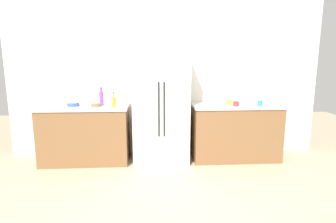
{
  "coord_description": "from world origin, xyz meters",
  "views": [
    {
      "loc": [
        -0.25,
        -2.99,
        1.62
      ],
      "look_at": [
        -0.04,
        0.4,
        0.98
      ],
      "focal_mm": 29.51,
      "sensor_mm": 36.0,
      "label": 1
    }
  ],
  "objects_px": {
    "cup_a": "(229,102)",
    "bowl_a": "(73,104)",
    "cup_b": "(260,103)",
    "bowl_b": "(96,105)",
    "bottle_a": "(114,102)",
    "refrigerator": "(161,106)",
    "cup_c": "(236,104)",
    "rice_cooker": "(216,97)",
    "bottle_b": "(101,98)",
    "toaster": "(264,97)"
  },
  "relations": [
    {
      "from": "bottle_b",
      "to": "cup_a",
      "type": "xyz_separation_m",
      "value": [
        2.03,
        -0.04,
        -0.08
      ]
    },
    {
      "from": "rice_cooker",
      "to": "cup_b",
      "type": "distance_m",
      "value": 0.68
    },
    {
      "from": "cup_b",
      "to": "bottle_a",
      "type": "bearing_deg",
      "value": 179.64
    },
    {
      "from": "bottle_a",
      "to": "bowl_b",
      "type": "distance_m",
      "value": 0.3
    },
    {
      "from": "rice_cooker",
      "to": "bowl_b",
      "type": "xyz_separation_m",
      "value": [
        -1.87,
        -0.06,
        -0.1
      ]
    },
    {
      "from": "bottle_a",
      "to": "cup_a",
      "type": "height_order",
      "value": "bottle_a"
    },
    {
      "from": "rice_cooker",
      "to": "bowl_b",
      "type": "distance_m",
      "value": 1.87
    },
    {
      "from": "refrigerator",
      "to": "cup_b",
      "type": "distance_m",
      "value": 1.55
    },
    {
      "from": "rice_cooker",
      "to": "bottle_a",
      "type": "relative_size",
      "value": 1.22
    },
    {
      "from": "bottle_a",
      "to": "bowl_a",
      "type": "xyz_separation_m",
      "value": [
        -0.64,
        0.15,
        -0.06
      ]
    },
    {
      "from": "bottle_b",
      "to": "bottle_a",
      "type": "bearing_deg",
      "value": -41.85
    },
    {
      "from": "toaster",
      "to": "bowl_b",
      "type": "distance_m",
      "value": 2.7
    },
    {
      "from": "refrigerator",
      "to": "bowl_a",
      "type": "distance_m",
      "value": 1.36
    },
    {
      "from": "bottle_a",
      "to": "bottle_b",
      "type": "distance_m",
      "value": 0.29
    },
    {
      "from": "bottle_a",
      "to": "bottle_b",
      "type": "bearing_deg",
      "value": 138.15
    },
    {
      "from": "cup_c",
      "to": "bowl_b",
      "type": "relative_size",
      "value": 0.65
    },
    {
      "from": "bottle_a",
      "to": "bowl_a",
      "type": "bearing_deg",
      "value": 167.18
    },
    {
      "from": "toaster",
      "to": "bowl_b",
      "type": "relative_size",
      "value": 1.49
    },
    {
      "from": "bottle_a",
      "to": "cup_a",
      "type": "bearing_deg",
      "value": 4.74
    },
    {
      "from": "toaster",
      "to": "cup_b",
      "type": "distance_m",
      "value": 0.31
    },
    {
      "from": "bottle_b",
      "to": "bowl_b",
      "type": "bearing_deg",
      "value": -118.32
    },
    {
      "from": "bowl_b",
      "to": "cup_c",
      "type": "bearing_deg",
      "value": -2.05
    },
    {
      "from": "rice_cooker",
      "to": "cup_a",
      "type": "distance_m",
      "value": 0.24
    },
    {
      "from": "toaster",
      "to": "cup_c",
      "type": "bearing_deg",
      "value": -155.36
    },
    {
      "from": "bowl_b",
      "to": "cup_a",
      "type": "bearing_deg",
      "value": 2.13
    },
    {
      "from": "bottle_a",
      "to": "cup_a",
      "type": "relative_size",
      "value": 2.69
    },
    {
      "from": "refrigerator",
      "to": "bowl_a",
      "type": "xyz_separation_m",
      "value": [
        -1.35,
        0.0,
        0.03
      ]
    },
    {
      "from": "cup_a",
      "to": "bowl_a",
      "type": "height_order",
      "value": "cup_a"
    },
    {
      "from": "refrigerator",
      "to": "bowl_b",
      "type": "height_order",
      "value": "refrigerator"
    },
    {
      "from": "cup_a",
      "to": "bowl_a",
      "type": "xyz_separation_m",
      "value": [
        -2.46,
        -0.0,
        -0.01
      ]
    },
    {
      "from": "refrigerator",
      "to": "cup_b",
      "type": "bearing_deg",
      "value": -5.8
    },
    {
      "from": "cup_b",
      "to": "bowl_a",
      "type": "bearing_deg",
      "value": 176.82
    },
    {
      "from": "rice_cooker",
      "to": "bowl_a",
      "type": "distance_m",
      "value": 2.23
    },
    {
      "from": "refrigerator",
      "to": "bowl_b",
      "type": "relative_size",
      "value": 12.67
    },
    {
      "from": "rice_cooker",
      "to": "bottle_a",
      "type": "bearing_deg",
      "value": -175.24
    },
    {
      "from": "bottle_a",
      "to": "bottle_b",
      "type": "xyz_separation_m",
      "value": [
        -0.22,
        0.2,
        0.03
      ]
    },
    {
      "from": "cup_b",
      "to": "refrigerator",
      "type": "bearing_deg",
      "value": 174.2
    },
    {
      "from": "cup_b",
      "to": "bowl_a",
      "type": "xyz_separation_m",
      "value": [
        -2.89,
        0.16,
        -0.02
      ]
    },
    {
      "from": "refrigerator",
      "to": "cup_c",
      "type": "height_order",
      "value": "refrigerator"
    },
    {
      "from": "cup_c",
      "to": "toaster",
      "type": "bearing_deg",
      "value": 24.64
    },
    {
      "from": "rice_cooker",
      "to": "bowl_a",
      "type": "xyz_separation_m",
      "value": [
        -2.23,
        0.01,
        -0.1
      ]
    },
    {
      "from": "cup_c",
      "to": "bowl_a",
      "type": "bearing_deg",
      "value": 176.56
    },
    {
      "from": "cup_b",
      "to": "bowl_b",
      "type": "height_order",
      "value": "cup_b"
    },
    {
      "from": "toaster",
      "to": "cup_c",
      "type": "xyz_separation_m",
      "value": [
        -0.54,
        -0.25,
        -0.06
      ]
    },
    {
      "from": "rice_cooker",
      "to": "bottle_a",
      "type": "height_order",
      "value": "rice_cooker"
    },
    {
      "from": "rice_cooker",
      "to": "bowl_b",
      "type": "relative_size",
      "value": 2.01
    },
    {
      "from": "bottle_a",
      "to": "toaster",
      "type": "bearing_deg",
      "value": 5.71
    },
    {
      "from": "refrigerator",
      "to": "bottle_a",
      "type": "bearing_deg",
      "value": -168.68
    },
    {
      "from": "cup_c",
      "to": "bowl_a",
      "type": "height_order",
      "value": "cup_c"
    },
    {
      "from": "bottle_b",
      "to": "cup_b",
      "type": "xyz_separation_m",
      "value": [
        2.47,
        -0.21,
        -0.07
      ]
    }
  ]
}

